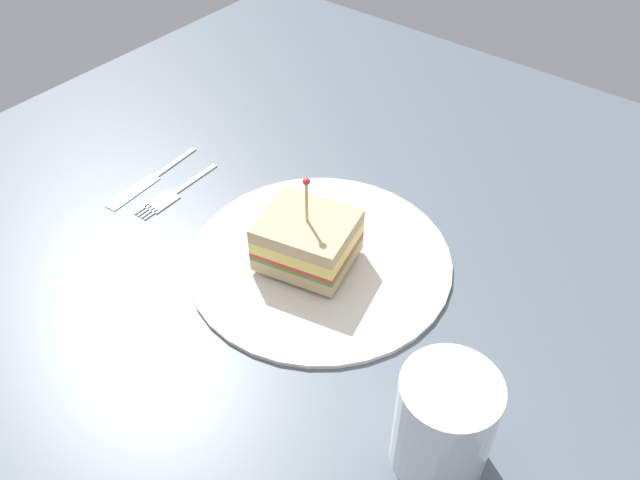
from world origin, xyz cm
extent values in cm
cube|color=#4C5660|center=(0.00, 0.00, -1.00)|extent=(99.62, 99.62, 2.00)
cylinder|color=silver|center=(0.00, 0.00, 0.47)|extent=(26.12, 26.12, 0.95)
cube|color=tan|center=(-1.16, 0.62, 1.65)|extent=(9.27, 10.10, 1.39)
cube|color=#478438|center=(-1.16, 0.62, 2.54)|extent=(9.27, 10.10, 0.40)
cube|color=red|center=(-1.16, 0.62, 2.99)|extent=(9.27, 10.10, 0.50)
cube|color=#F4D666|center=(-1.16, 0.62, 3.90)|extent=(9.27, 10.10, 1.32)
cube|color=tan|center=(-1.16, 0.62, 5.26)|extent=(9.27, 10.10, 1.39)
cylinder|color=tan|center=(-1.16, 0.62, 7.88)|extent=(0.30, 0.30, 5.24)
sphere|color=red|center=(-1.16, 0.62, 10.50)|extent=(0.70, 0.70, 0.70)
cylinder|color=silver|center=(-10.89, -19.98, 2.67)|extent=(6.35, 6.35, 5.34)
cylinder|color=white|center=(-10.89, -19.98, 4.57)|extent=(7.21, 7.21, 9.14)
cube|color=silver|center=(1.55, 19.51, 0.18)|extent=(6.68, 0.75, 0.35)
cube|color=silver|center=(-3.58, 19.39, 0.18)|extent=(3.65, 2.28, 0.35)
cube|color=silver|center=(-5.80, 20.09, 0.18)|extent=(2.00, 0.22, 0.35)
cube|color=silver|center=(-5.79, 19.59, 0.18)|extent=(2.00, 0.22, 0.35)
cube|color=silver|center=(-5.77, 19.09, 0.18)|extent=(2.00, 0.22, 0.35)
cube|color=silver|center=(-5.76, 18.59, 0.18)|extent=(2.00, 0.22, 0.35)
cube|color=silver|center=(1.50, 23.63, 0.18)|extent=(8.32, 1.22, 0.35)
cube|color=silver|center=(-4.43, 23.18, 0.18)|extent=(7.09, 2.02, 0.24)
camera|label=1|loc=(-36.31, -28.83, 46.20)|focal=36.86mm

